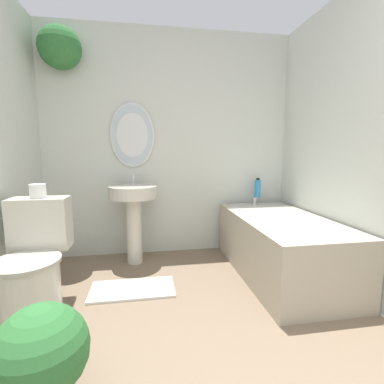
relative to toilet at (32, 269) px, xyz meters
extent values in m
cube|color=silver|center=(1.04, 1.15, 0.86)|extent=(2.75, 0.06, 2.40)
ellipsoid|color=silver|center=(0.64, 1.11, 0.96)|extent=(0.46, 0.02, 0.67)
ellipsoid|color=silver|center=(0.64, 1.10, 0.96)|extent=(0.42, 0.01, 0.63)
cylinder|color=#47474C|center=(0.00, 1.01, 1.84)|extent=(0.18, 0.18, 0.10)
sphere|color=#2D6B33|center=(0.00, 1.01, 1.75)|extent=(0.39, 0.39, 0.39)
cube|color=silver|center=(2.39, -0.23, 0.86)|extent=(0.06, 2.83, 2.40)
cylinder|color=beige|center=(0.00, -0.09, -0.13)|extent=(0.39, 0.39, 0.42)
cylinder|color=#B1ADA0|center=(0.00, -0.09, 0.09)|extent=(0.42, 0.42, 0.02)
cube|color=beige|center=(0.00, 0.21, 0.27)|extent=(0.40, 0.20, 0.38)
cylinder|color=beige|center=(0.64, 0.85, 0.00)|extent=(0.15, 0.15, 0.67)
cylinder|color=beige|center=(0.64, 0.85, 0.39)|extent=(0.47, 0.47, 0.12)
cylinder|color=silver|center=(0.64, 0.98, 0.50)|extent=(0.02, 0.02, 0.10)
cube|color=#B2A893|center=(1.97, 0.34, -0.07)|extent=(0.74, 1.47, 0.54)
cube|color=beige|center=(1.97, 0.34, 0.18)|extent=(0.64, 1.37, 0.04)
cylinder|color=silver|center=(1.97, 0.97, 0.24)|extent=(0.04, 0.04, 0.08)
cylinder|color=#2D84C6|center=(2.01, 1.00, 0.38)|extent=(0.07, 0.07, 0.19)
cylinder|color=black|center=(2.01, 1.00, 0.48)|extent=(0.04, 0.04, 0.02)
sphere|color=#2D6B33|center=(0.32, -0.79, -0.04)|extent=(0.39, 0.39, 0.39)
cube|color=silver|center=(0.64, 0.25, -0.33)|extent=(0.67, 0.35, 0.02)
cylinder|color=white|center=(0.00, 0.21, 0.50)|extent=(0.11, 0.11, 0.10)
camera|label=1|loc=(0.77, -1.93, 0.78)|focal=26.00mm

